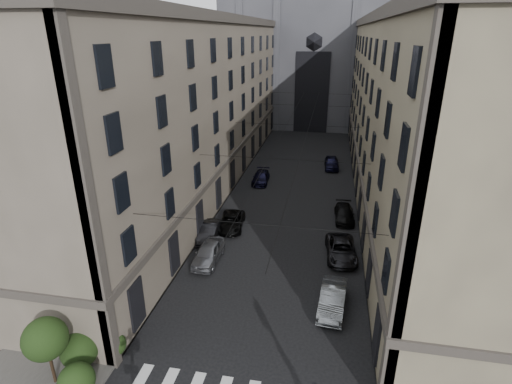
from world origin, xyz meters
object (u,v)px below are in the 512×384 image
Objects in this scene: gothic_tower at (318,28)px; car_left_far at (261,177)px; car_left_midnear at (209,232)px; car_left_midfar at (232,222)px; car_right_far at (332,163)px; car_left_near at (208,253)px; car_right_near at (333,299)px; car_right_midnear at (341,250)px; car_right_midfar at (344,214)px.

car_left_far is at bearing -96.16° from gothic_tower.
car_left_midfar is at bearing 56.26° from car_left_midnear.
car_right_far is at bearing 62.22° from car_left_midnear.
car_left_midnear reaches higher than car_left_midfar.
gothic_tower reaches higher than car_left_near.
car_left_midfar is at bearing -94.48° from car_left_far.
car_right_far is at bearing 95.71° from car_right_near.
car_right_midnear is (10.41, 2.60, -0.07)m from car_left_near.
car_left_far is at bearing 88.42° from car_left_near.
car_left_near reaches higher than car_right_midfar.
car_left_near is at bearing -170.63° from car_right_midnear.
gothic_tower is at bearing 94.11° from car_right_midfar.
car_right_near is (8.82, -22.67, 0.11)m from car_left_far.
car_left_midfar is 0.92× the size of car_right_midnear.
car_left_far is 0.89× the size of car_right_midnear.
car_left_near is at bearing -95.14° from gothic_tower.
gothic_tower reaches higher than car_right_near.
car_left_midnear is 0.92× the size of car_left_far.
car_right_far is at bearing 38.69° from car_left_far.
car_left_far reaches higher than car_right_midfar.
car_right_midnear is 7.18m from car_right_midfar.
car_left_far is (0.96, 18.53, -0.12)m from car_left_near.
car_left_near is 0.97× the size of car_left_midfar.
gothic_tower is at bearing 79.34° from car_left_midfar.
gothic_tower is 12.57× the size of car_right_near.
car_left_midnear is 0.90× the size of car_right_far.
gothic_tower is 50.96m from car_right_midfar.
car_right_midnear is 23.14m from car_right_far.
gothic_tower is 60.11m from car_left_near.
car_left_midnear reaches higher than car_left_far.
car_right_near is (4.62, -61.56, -17.04)m from gothic_tower.
car_right_midfar is at bearing 82.43° from car_right_midnear.
car_left_midfar is 1.02× the size of car_right_far.
car_left_midnear is 0.82× the size of car_right_midnear.
car_right_midnear is at bearing -95.55° from car_right_midfar.
gothic_tower reaches higher than car_right_far.
gothic_tower is at bearing 80.90° from car_left_midnear.
car_left_midnear is 13.35m from car_right_near.
car_right_midfar is at bearing 90.81° from car_right_near.
car_right_near is at bearing -99.95° from car_right_midnear.
car_right_midfar is at bearing -83.28° from gothic_tower.
car_left_far is at bearing 79.81° from car_left_midnear.
gothic_tower is 12.66× the size of car_right_far.
car_right_midnear is (0.63, 6.74, -0.06)m from car_right_near.
car_left_midnear is at bearing 149.04° from car_right_near.
gothic_tower is at bearing 86.25° from car_left_near.
car_right_near is 1.04× the size of car_right_midfar.
car_left_near reaches higher than car_right_midnear.
car_left_midfar is 1.01× the size of car_right_near.
car_right_far reaches higher than car_left_midnear.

